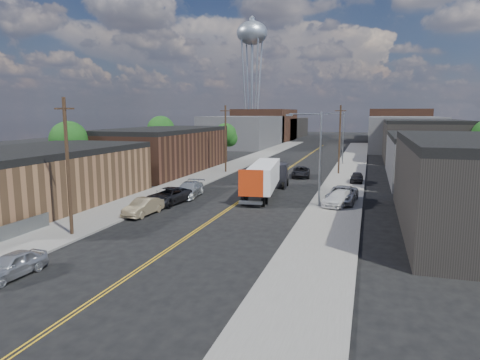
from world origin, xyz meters
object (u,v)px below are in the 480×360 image
Objects in this scene: water_tower at (252,38)px; car_right_lot_c at (357,177)px; car_left_a at (12,265)px; car_right_lot_a at (342,195)px; car_right_lot_b at (340,198)px; car_left_b at (143,207)px; car_left_d at (189,190)px; car_left_c at (168,196)px; semi_truck at (267,176)px; car_ahead_truck at (301,172)px.

water_tower reaches higher than car_right_lot_c.
car_left_a is 0.70× the size of car_right_lot_a.
water_tower is 9.66× the size of car_right_lot_c.
car_right_lot_a is (32.02, -82.98, -29.70)m from water_tower.
car_right_lot_b is 14.76m from car_right_lot_c.
car_left_b is 8.83m from car_left_d.
car_right_lot_a is (15.91, 1.02, 0.15)m from car_left_d.
car_right_lot_a is 1.50× the size of car_right_lot_c.
car_left_c is 1.50× the size of car_right_lot_c.
water_tower is 2.61× the size of semi_truck.
car_left_b is 0.79× the size of car_left_c.
car_right_lot_c is at bearing -30.14° from car_ahead_truck.
water_tower is at bearing 96.06° from car_left_d.
water_tower is 7.08× the size of car_ahead_truck.
car_left_a is 29.47m from car_right_lot_a.
semi_truck is 2.46× the size of car_right_lot_a.
car_right_lot_b is at bearing -69.31° from water_tower.
car_right_lot_b reaches higher than car_left_a.
car_left_c is at bearing -121.10° from car_ahead_truck.
car_left_c reaches higher than car_left_b.
car_left_d is 15.94m from car_right_lot_a.
car_right_lot_a reaches higher than car_left_c.
car_left_d is at bearing -162.29° from car_right_lot_b.
semi_truck reaches higher than car_right_lot_a.
car_right_lot_c is 8.31m from car_ahead_truck.
car_left_d reaches higher than car_right_lot_b.
car_left_c is at bearing 94.48° from car_left_b.
car_right_lot_c is (17.04, 38.04, 0.11)m from car_left_a.
car_left_b reaches higher than car_right_lot_c.
car_left_a is at bearing -81.57° from water_tower.
car_left_c reaches higher than car_right_lot_c.
car_right_lot_b is at bearing -33.52° from semi_truck.
car_ahead_truck reaches higher than car_left_a.
car_ahead_truck is (25.37, -66.35, -29.92)m from water_tower.
water_tower is 90.59m from car_left_d.
car_right_lot_b is at bearing -91.74° from car_right_lot_a.
semi_truck is 2.72× the size of car_ahead_truck.
car_right_lot_b is (31.87, -84.37, -29.79)m from water_tower.
car_left_d is (0.14, 23.69, 0.11)m from car_left_a.
car_left_a is 0.73× the size of car_left_d.
car_right_lot_a reaches higher than car_right_lot_b.
car_left_d is at bearing 89.75° from car_left_c.
car_right_lot_a is 1.40m from car_right_lot_b.
water_tower is 94.17m from car_left_c.
car_left_b is 0.87× the size of car_ahead_truck.
car_right_lot_b is at bearing -76.92° from car_ahead_truck.
car_right_lot_b is (8.02, -3.98, -1.21)m from semi_truck.
car_left_c is 23.70m from car_ahead_truck.
car_right_lot_c is (17.40, 23.17, 0.06)m from car_left_b.
car_left_c is 3.97m from car_left_d.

